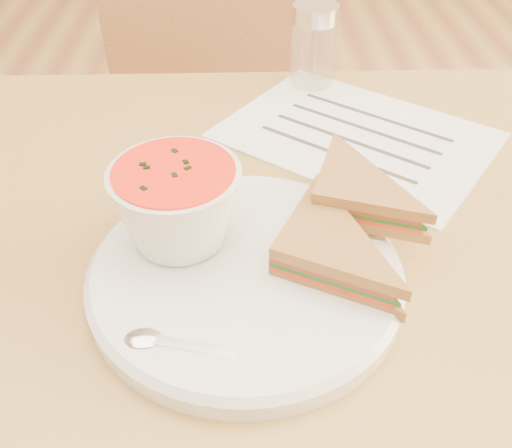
{
  "coord_description": "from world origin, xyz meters",
  "views": [
    {
      "loc": [
        -0.05,
        -0.43,
        1.12
      ],
      "look_at": [
        -0.04,
        -0.05,
        0.8
      ],
      "focal_mm": 40.0,
      "sensor_mm": 36.0,
      "label": 1
    }
  ],
  "objects_px": {
    "condiment_shaker": "(313,46)",
    "plate": "(245,275)",
    "chair_far": "(242,192)",
    "soup_bowl": "(178,209)",
    "dining_table": "(284,428)"
  },
  "relations": [
    {
      "from": "condiment_shaker",
      "to": "plate",
      "type": "bearing_deg",
      "value": -104.44
    },
    {
      "from": "chair_far",
      "to": "soup_bowl",
      "type": "relative_size",
      "value": 8.0
    },
    {
      "from": "chair_far",
      "to": "plate",
      "type": "height_order",
      "value": "chair_far"
    },
    {
      "from": "dining_table",
      "to": "soup_bowl",
      "type": "distance_m",
      "value": 0.45
    },
    {
      "from": "chair_far",
      "to": "soup_bowl",
      "type": "bearing_deg",
      "value": 68.47
    },
    {
      "from": "chair_far",
      "to": "condiment_shaker",
      "type": "bearing_deg",
      "value": 110.51
    },
    {
      "from": "soup_bowl",
      "to": "condiment_shaker",
      "type": "distance_m",
      "value": 0.38
    },
    {
      "from": "chair_far",
      "to": "dining_table",
      "type": "bearing_deg",
      "value": 81.77
    },
    {
      "from": "dining_table",
      "to": "chair_far",
      "type": "height_order",
      "value": "chair_far"
    },
    {
      "from": "dining_table",
      "to": "soup_bowl",
      "type": "height_order",
      "value": "soup_bowl"
    },
    {
      "from": "dining_table",
      "to": "plate",
      "type": "bearing_deg",
      "value": -124.81
    },
    {
      "from": "soup_bowl",
      "to": "plate",
      "type": "bearing_deg",
      "value": -32.32
    },
    {
      "from": "plate",
      "to": "condiment_shaker",
      "type": "xyz_separation_m",
      "value": [
        0.1,
        0.38,
        0.05
      ]
    },
    {
      "from": "chair_far",
      "to": "plate",
      "type": "relative_size",
      "value": 3.3
    },
    {
      "from": "chair_far",
      "to": "soup_bowl",
      "type": "distance_m",
      "value": 0.6
    }
  ]
}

